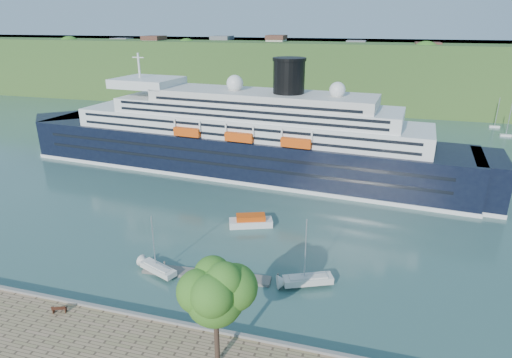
{
  "coord_description": "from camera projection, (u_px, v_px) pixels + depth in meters",
  "views": [
    {
      "loc": [
        19.96,
        -34.37,
        32.03
      ],
      "look_at": [
        1.65,
        30.0,
        6.97
      ],
      "focal_mm": 30.0,
      "sensor_mm": 36.0,
      "label": 1
    }
  ],
  "objects": [
    {
      "name": "park_bench",
      "position": [
        59.0,
        308.0,
        48.09
      ],
      "size": [
        1.74,
        1.19,
        1.03
      ],
      "primitive_type": null,
      "rotation": [
        0.0,
        0.0,
        0.36
      ],
      "color": "#421E13",
      "rests_on": "promenade"
    },
    {
      "name": "sailboat_white_near",
      "position": [
        156.0,
        248.0,
        55.87
      ],
      "size": [
        6.44,
        3.94,
        8.06
      ],
      "primitive_type": null,
      "rotation": [
        0.0,
        0.0,
        -0.38
      ],
      "color": "silver",
      "rests_on": "ground"
    },
    {
      "name": "promenade_tree",
      "position": [
        216.0,
        310.0,
        39.21
      ],
      "size": [
        7.29,
        7.29,
        12.08
      ],
      "primitive_type": null,
      "color": "#32661B",
      "rests_on": "promenade"
    },
    {
      "name": "far_hillside",
      "position": [
        329.0,
        72.0,
        173.71
      ],
      "size": [
        400.0,
        50.0,
        24.0
      ],
      "primitive_type": "cube",
      "color": "#305A24",
      "rests_on": "ground"
    },
    {
      "name": "sailboat_white_far",
      "position": [
        309.0,
        255.0,
        53.15
      ],
      "size": [
        7.2,
        4.64,
        9.06
      ],
      "primitive_type": null,
      "rotation": [
        0.0,
        0.0,
        0.42
      ],
      "color": "silver",
      "rests_on": "ground"
    },
    {
      "name": "ground",
      "position": [
        168.0,
        328.0,
        47.31
      ],
      "size": [
        400.0,
        400.0,
        0.0
      ],
      "primitive_type": "plane",
      "color": "#2D514E",
      "rests_on": "ground"
    },
    {
      "name": "cruise_ship",
      "position": [
        235.0,
        116.0,
        91.97
      ],
      "size": [
        112.72,
        25.65,
        25.09
      ],
      "primitive_type": null,
      "rotation": [
        0.0,
        0.0,
        -0.08
      ],
      "color": "black",
      "rests_on": "ground"
    },
    {
      "name": "tender_launch",
      "position": [
        251.0,
        220.0,
        70.29
      ],
      "size": [
        7.56,
        4.85,
        1.98
      ],
      "primitive_type": null,
      "rotation": [
        0.0,
        0.0,
        0.37
      ],
      "color": "#DF490D",
      "rests_on": "ground"
    },
    {
      "name": "quay_coping",
      "position": [
        166.0,
        320.0,
        46.72
      ],
      "size": [
        220.0,
        0.5,
        0.3
      ],
      "primitive_type": "cube",
      "color": "slate",
      "rests_on": "promenade"
    },
    {
      "name": "floating_pontoon",
      "position": [
        206.0,
        275.0,
        56.78
      ],
      "size": [
        17.45,
        3.64,
        0.39
      ],
      "primitive_type": null,
      "rotation": [
        0.0,
        0.0,
        0.09
      ],
      "color": "slate",
      "rests_on": "ground"
    }
  ]
}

